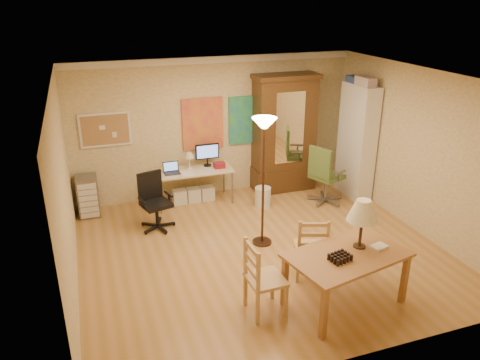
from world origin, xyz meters
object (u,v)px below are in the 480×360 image
object	(u,v)px
computer_desk	(195,182)
office_chair_green	(325,187)
office_chair_black	(156,214)
bookshelf	(357,142)
dining_table	(353,241)
armoire	(284,141)

from	to	relation	value
computer_desk	office_chair_green	distance (m)	2.50
office_chair_black	bookshelf	bearing A→B (deg)	2.38
dining_table	office_chair_black	world-z (taller)	dining_table
office_chair_black	bookshelf	distance (m)	4.06
office_chair_green	bookshelf	xyz separation A→B (m)	(0.72, 0.17, 0.79)
office_chair_green	bookshelf	distance (m)	1.09
office_chair_green	armoire	world-z (taller)	armoire
office_chair_black	armoire	bearing A→B (deg)	18.41
office_chair_black	office_chair_green	xyz separation A→B (m)	(3.24, -0.00, 0.04)
dining_table	bookshelf	xyz separation A→B (m)	(1.94, 3.04, 0.21)
computer_desk	bookshelf	distance (m)	3.22
computer_desk	armoire	bearing A→B (deg)	2.60
office_chair_black	office_chair_green	distance (m)	3.24
dining_table	office_chair_green	world-z (taller)	dining_table
dining_table	armoire	distance (m)	3.87
armoire	dining_table	bearing A→B (deg)	-100.96
office_chair_green	computer_desk	bearing A→B (deg)	160.41
dining_table	office_chair_green	bearing A→B (deg)	67.10
bookshelf	dining_table	bearing A→B (deg)	-122.46
computer_desk	armoire	distance (m)	1.97
office_chair_black	armoire	xyz separation A→B (m)	(2.77, 0.92, 0.76)
office_chair_black	armoire	world-z (taller)	armoire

